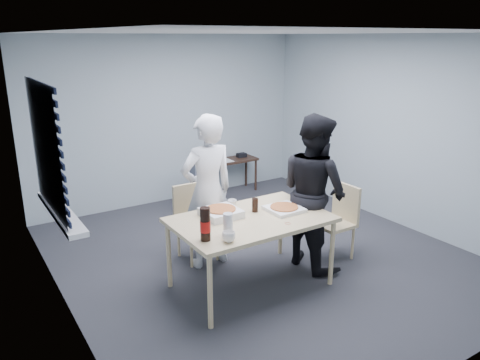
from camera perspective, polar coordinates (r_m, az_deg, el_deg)
room at (r=4.83m, az=-22.14°, el=2.45°), size 5.00×5.00×5.00m
dining_table at (r=4.84m, az=1.34°, el=-5.27°), size 1.59×1.01×0.78m
chair_far at (r=5.61m, az=-5.67°, el=-4.39°), size 0.42×0.42×0.89m
chair_right at (r=5.71m, az=11.97°, el=-4.31°), size 0.42×0.42×0.89m
person_white at (r=5.27m, az=-3.98°, el=-1.44°), size 0.65×0.42×1.77m
person_black at (r=5.34m, az=8.98°, el=-1.40°), size 0.47×0.86×1.77m
side_table at (r=7.92m, az=-1.02°, el=1.99°), size 0.86×0.38×0.58m
stool at (r=7.03m, az=-4.55°, el=-1.43°), size 0.32×0.32×0.44m
backpack at (r=6.92m, az=-4.56°, el=1.17°), size 0.33×0.24×0.46m
pizza_box_a at (r=4.84m, az=-2.33°, el=-3.98°), size 0.36×0.36×0.09m
pizza_box_b at (r=5.02m, az=5.40°, el=-3.49°), size 0.35×0.35×0.05m
mug_a at (r=4.26m, az=-1.39°, el=-6.91°), size 0.17×0.17×0.10m
mug_b at (r=5.07m, az=-0.96°, el=-2.93°), size 0.10×0.10×0.09m
cola_glass at (r=4.96m, az=1.84°, el=-3.07°), size 0.08×0.08×0.15m
soda_bottle at (r=4.26m, az=-4.26°, el=-5.46°), size 0.10×0.10×0.32m
plastic_cups at (r=4.37m, az=-1.47°, el=-5.45°), size 0.11×0.11×0.22m
rubber_band at (r=4.70m, az=5.85°, el=-5.29°), size 0.07×0.07×0.00m
papers at (r=7.82m, az=-1.93°, el=2.41°), size 0.32×0.36×0.01m
black_box at (r=8.03m, az=0.19°, el=3.05°), size 0.18×0.15×0.07m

